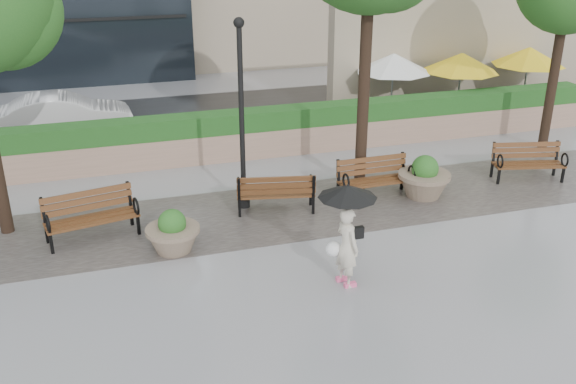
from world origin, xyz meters
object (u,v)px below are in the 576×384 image
object	(u,v)px
bench_2	(276,200)
bench_3	(375,187)
planter_right	(424,181)
lamppost	(242,128)
bench_4	(527,170)
planter_left	(173,235)
car_right	(64,116)
pedestrian	(347,225)
bench_1	(93,226)

from	to	relation	value
bench_2	bench_3	xyz separation A→B (m)	(2.56, 0.06, 0.01)
planter_right	lamppost	xyz separation A→B (m)	(-4.39, 0.70, 1.55)
bench_2	bench_4	size ratio (longest dim) A/B	1.00
planter_left	lamppost	size ratio (longest dim) A/B	0.25
planter_left	planter_right	distance (m)	6.39
planter_right	car_right	size ratio (longest dim) A/B	0.31
bench_2	planter_right	size ratio (longest dim) A/B	1.48
planter_right	pedestrian	xyz separation A→B (m)	(-3.38, -3.27, 0.79)
bench_3	planter_right	distance (m)	1.22
bench_3	car_right	size ratio (longest dim) A/B	0.44
bench_4	lamppost	world-z (taller)	lamppost
lamppost	car_right	bearing A→B (deg)	120.91
bench_1	pedestrian	world-z (taller)	pedestrian
pedestrian	bench_4	bearing A→B (deg)	-76.69
lamppost	pedestrian	bearing A→B (deg)	-75.69
car_right	pedestrian	world-z (taller)	pedestrian
planter_right	pedestrian	world-z (taller)	pedestrian
planter_left	planter_right	world-z (taller)	planter_right
car_right	bench_1	bearing A→B (deg)	-177.13
planter_right	lamppost	size ratio (longest dim) A/B	0.29
pedestrian	bench_2	bearing A→B (deg)	-8.82
bench_1	bench_2	size ratio (longest dim) A/B	1.06
car_right	bench_3	bearing A→B (deg)	-136.77
pedestrian	car_right	bearing A→B (deg)	10.70
bench_2	bench_4	xyz separation A→B (m)	(6.87, -0.04, -0.00)
planter_right	pedestrian	distance (m)	4.77
pedestrian	bench_1	bearing A→B (deg)	39.21
bench_1	pedestrian	xyz separation A→B (m)	(4.50, -3.29, 0.90)
lamppost	pedestrian	size ratio (longest dim) A/B	2.24
planter_right	car_right	xyz separation A→B (m)	(-8.51, 7.58, 0.27)
bench_1	planter_left	xyz separation A→B (m)	(1.57, -1.07, 0.06)
bench_4	car_right	distance (m)	13.80
bench_2	planter_right	xyz separation A→B (m)	(3.73, -0.23, 0.13)
bench_4	lamppost	bearing A→B (deg)	-170.42
bench_1	planter_left	size ratio (longest dim) A/B	1.82
bench_3	bench_2	bearing A→B (deg)	-179.56
bench_1	bench_2	bearing A→B (deg)	-8.79
lamppost	pedestrian	xyz separation A→B (m)	(1.01, -3.96, -0.76)
bench_4	bench_3	bearing A→B (deg)	-167.93
bench_1	bench_3	world-z (taller)	bench_1
bench_1	lamppost	xyz separation A→B (m)	(3.49, 0.67, 1.66)
planter_left	bench_2	bearing A→B (deg)	26.49
bench_2	planter_left	size ratio (longest dim) A/B	1.71
planter_left	planter_right	size ratio (longest dim) A/B	0.87
planter_right	pedestrian	size ratio (longest dim) A/B	0.65
bench_3	bench_4	bearing A→B (deg)	-2.27
bench_1	planter_left	bearing A→B (deg)	-45.90
bench_1	bench_4	size ratio (longest dim) A/B	1.06
car_right	lamppost	bearing A→B (deg)	-151.04
lamppost	bench_2	bearing A→B (deg)	-35.31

